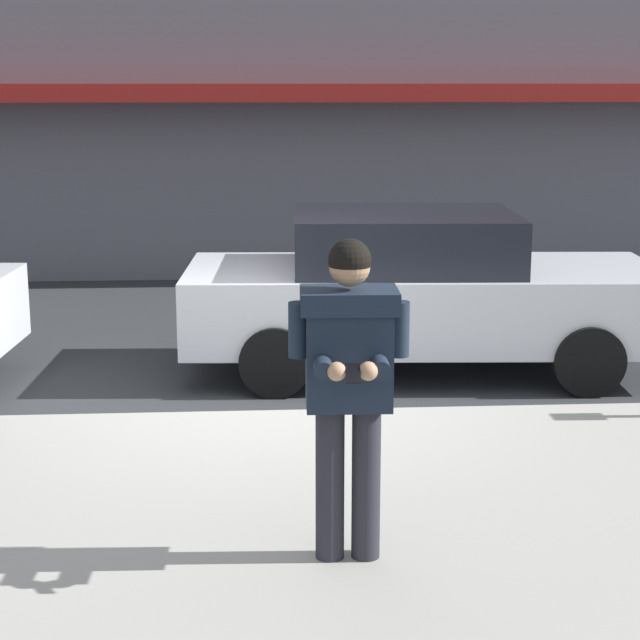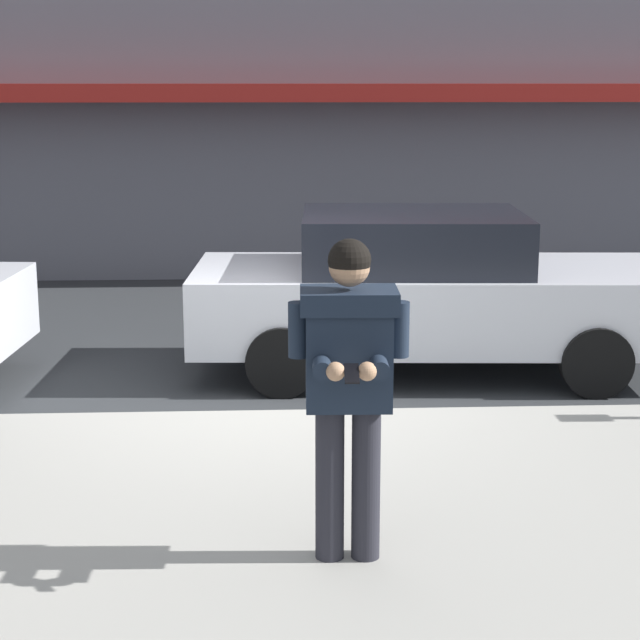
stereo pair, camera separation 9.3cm
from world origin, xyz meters
name	(u,v)px [view 1 (the left image)]	position (x,y,z in m)	size (l,w,h in m)	color
ground_plane	(247,420)	(0.00, 0.00, 0.00)	(80.00, 80.00, 0.00)	#2B2D30
sidewalk	(420,557)	(1.00, -2.85, 0.07)	(32.00, 5.30, 0.14)	#99968E
curb_paint_line	(366,415)	(1.00, 0.05, 0.00)	(28.00, 0.12, 0.01)	silver
parked_sedan_mid	(419,291)	(1.65, 1.45, 0.79)	(4.59, 2.12, 1.54)	silver
man_texting_on_phone	(349,366)	(0.57, -2.98, 1.25)	(0.65, 0.59, 1.81)	#23232B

